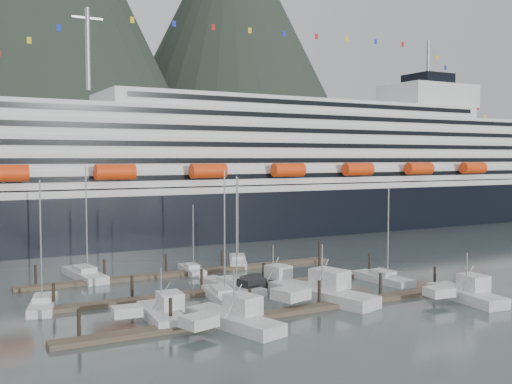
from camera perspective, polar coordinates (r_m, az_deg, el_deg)
ground at (r=76.95m, az=1.59°, el=-9.50°), size 1600.00×1600.00×0.00m
mountains at (r=675.66m, az=-21.01°, el=15.58°), size 870.00×440.00×420.00m
cruise_ship at (r=137.74m, az=0.91°, el=1.21°), size 210.00×30.40×50.30m
dock_near at (r=66.13m, az=2.24°, el=-11.36°), size 48.18×2.28×3.20m
dock_mid at (r=77.26m, az=-2.77°, el=-9.21°), size 48.18×2.28×3.20m
dock_far at (r=88.91m, az=-6.45°, el=-7.57°), size 48.18×2.28×3.20m
sailboat_a at (r=72.73m, az=-19.63°, el=-10.09°), size 4.75×9.43×15.04m
sailboat_b at (r=72.52m, az=-3.23°, el=-9.94°), size 4.12×10.49×16.07m
sailboat_d at (r=77.92m, az=-2.35°, el=-9.01°), size 4.68×11.47×15.16m
sailboat_e at (r=88.46m, az=-16.01°, el=-7.64°), size 4.31×11.68×16.27m
sailboat_f at (r=89.76m, az=-6.13°, el=-7.42°), size 2.92×7.84×10.54m
sailboat_g at (r=96.53m, az=-1.75°, el=-6.62°), size 6.57×10.27×14.35m
sailboat_h at (r=84.36m, az=11.96°, el=-8.13°), size 3.45×9.73×13.38m
trawler_a at (r=61.39m, az=-2.21°, el=-12.00°), size 9.25×12.22×6.45m
trawler_b at (r=64.48m, az=-9.11°, el=-11.32°), size 7.35×9.64×6.08m
trawler_c at (r=72.77m, az=6.20°, el=-9.51°), size 11.18×14.95×7.41m
trawler_d at (r=76.44m, az=19.32°, el=-9.13°), size 8.10×10.92×6.31m
trawler_e at (r=78.19m, az=1.56°, el=-8.67°), size 7.96×10.20×6.29m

